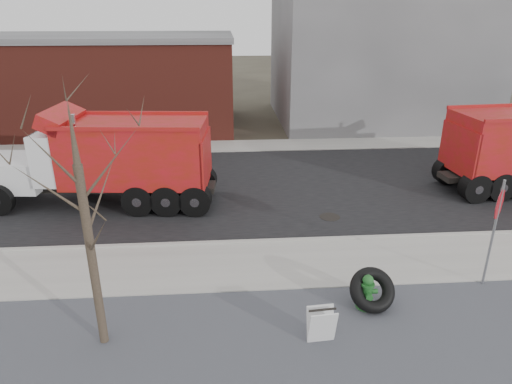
{
  "coord_description": "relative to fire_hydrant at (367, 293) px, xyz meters",
  "views": [
    {
      "loc": [
        -0.54,
        -10.66,
        6.64
      ],
      "look_at": [
        0.4,
        2.24,
        1.4
      ],
      "focal_mm": 32.0,
      "sensor_mm": 36.0,
      "label": 1
    }
  ],
  "objects": [
    {
      "name": "sidewalk",
      "position": [
        -2.72,
        2.08,
        -0.38
      ],
      "size": [
        60.0,
        2.5,
        0.06
      ],
      "primitive_type": "cube",
      "color": "#9E9B93",
      "rests_on": "ground"
    },
    {
      "name": "curb",
      "position": [
        -2.72,
        3.38,
        -0.36
      ],
      "size": [
        60.0,
        0.15,
        0.11
      ],
      "primitive_type": "cube",
      "color": "#9E9B93",
      "rests_on": "ground"
    },
    {
      "name": "gravel_verge",
      "position": [
        -2.72,
        -1.67,
        -0.4
      ],
      "size": [
        60.0,
        5.0,
        0.03
      ],
      "primitive_type": "cube",
      "color": "slate",
      "rests_on": "ground"
    },
    {
      "name": "ground",
      "position": [
        -2.72,
        1.83,
        -0.41
      ],
      "size": [
        120.0,
        120.0,
        0.0
      ],
      "primitive_type": "plane",
      "color": "#383328",
      "rests_on": "ground"
    },
    {
      "name": "dump_truck_red_b",
      "position": [
        -7.37,
        6.8,
        1.36
      ],
      "size": [
        8.28,
        3.03,
        3.47
      ],
      "rotation": [
        0.0,
        0.0,
        3.05
      ],
      "color": "black",
      "rests_on": "ground"
    },
    {
      "name": "bare_tree",
      "position": [
        -5.92,
        -0.77,
        2.89
      ],
      "size": [
        3.2,
        3.2,
        5.2
      ],
      "color": "#382D23",
      "rests_on": "ground"
    },
    {
      "name": "sandwich_board",
      "position": [
        -1.32,
        -1.11,
        0.03
      ],
      "size": [
        0.62,
        0.42,
        0.82
      ],
      "rotation": [
        0.0,
        0.0,
        0.08
      ],
      "color": "white",
      "rests_on": "ground"
    },
    {
      "name": "stop_sign",
      "position": [
        3.29,
        0.73,
        1.55
      ],
      "size": [
        0.56,
        0.59,
        2.89
      ],
      "rotation": [
        0.0,
        0.0,
        0.42
      ],
      "color": "gray",
      "rests_on": "ground"
    },
    {
      "name": "building_grey",
      "position": [
        6.28,
        19.83,
        3.59
      ],
      "size": [
        12.0,
        10.0,
        8.0
      ],
      "color": "gray",
      "rests_on": "ground"
    },
    {
      "name": "far_sidewalk",
      "position": [
        -2.72,
        13.83,
        -0.38
      ],
      "size": [
        60.0,
        2.0,
        0.06
      ],
      "primitive_type": "cube",
      "color": "#9E9B93",
      "rests_on": "ground"
    },
    {
      "name": "truck_tire",
      "position": [
        0.13,
        0.01,
        0.07
      ],
      "size": [
        1.18,
        1.05,
        1.01
      ],
      "color": "black",
      "rests_on": "ground"
    },
    {
      "name": "building_brick",
      "position": [
        -12.72,
        18.83,
        2.24
      ],
      "size": [
        20.2,
        8.2,
        5.3
      ],
      "color": "maroon",
      "rests_on": "ground"
    },
    {
      "name": "road",
      "position": [
        -2.72,
        8.13,
        -0.4
      ],
      "size": [
        60.0,
        9.4,
        0.02
      ],
      "primitive_type": "cube",
      "color": "black",
      "rests_on": "ground"
    },
    {
      "name": "fire_hydrant",
      "position": [
        0.0,
        0.0,
        0.0
      ],
      "size": [
        0.5,
        0.49,
        0.9
      ],
      "rotation": [
        0.0,
        0.0,
        -0.03
      ],
      "color": "#25632B",
      "rests_on": "ground"
    }
  ]
}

